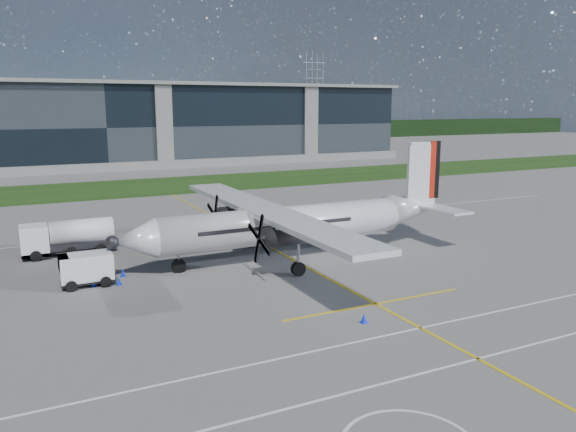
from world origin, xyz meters
TOP-DOWN VIEW (x-y plane):
  - ground at (0.00, 40.00)m, footprint 400.00×400.00m
  - grass_strip at (0.00, 48.00)m, footprint 400.00×18.00m
  - terminal_building at (0.00, 80.00)m, footprint 120.00×20.00m
  - tree_line at (0.00, 140.00)m, footprint 400.00×6.00m
  - pylon_east at (85.00, 150.00)m, footprint 9.00×4.60m
  - yellow_taxiway_centerline at (3.00, 10.00)m, footprint 0.20×70.00m
  - white_lane_line at (0.00, -14.00)m, footprint 90.00×0.15m
  - turboprop_aircraft at (3.51, 5.19)m, footprint 27.05×28.06m
  - fuel_tanker_truck at (-12.33, 13.66)m, footprint 7.12×2.31m
  - baggage_tug at (-11.53, 5.08)m, footprint 3.42×2.05m
  - ground_crew_person at (-11.06, 5.31)m, footprint 0.87×1.00m
  - safety_cone_portwing at (0.80, -8.07)m, footprint 0.36×0.36m
  - safety_cone_stbdwing at (0.77, 19.86)m, footprint 0.36×0.36m
  - safety_cone_nose_port at (-9.71, 4.27)m, footprint 0.36×0.36m
  - safety_cone_nose_stbd at (-9.13, 6.02)m, footprint 0.36×0.36m
  - safety_cone_fwd at (-11.22, 4.65)m, footprint 0.36×0.36m

SIDE VIEW (x-z plane):
  - ground at x=0.00m, z-range 0.00..0.00m
  - yellow_taxiway_centerline at x=3.00m, z-range 0.00..0.01m
  - white_lane_line at x=0.00m, z-range 0.00..0.01m
  - grass_strip at x=0.00m, z-range 0.00..0.04m
  - safety_cone_portwing at x=0.80m, z-range 0.00..0.50m
  - safety_cone_stbdwing at x=0.77m, z-range 0.00..0.50m
  - safety_cone_nose_port at x=-9.71m, z-range 0.00..0.50m
  - safety_cone_nose_stbd at x=-9.13m, z-range 0.00..0.50m
  - safety_cone_fwd at x=-11.22m, z-range 0.00..0.50m
  - baggage_tug at x=-11.53m, z-range 0.00..2.05m
  - ground_crew_person at x=-11.06m, z-range 0.00..2.06m
  - fuel_tanker_truck at x=-12.33m, z-range 0.00..2.67m
  - tree_line at x=0.00m, z-range 0.00..6.00m
  - turboprop_aircraft at x=3.51m, z-range 0.00..8.42m
  - terminal_building at x=0.00m, z-range 0.00..15.00m
  - pylon_east at x=85.00m, z-range 0.00..30.00m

